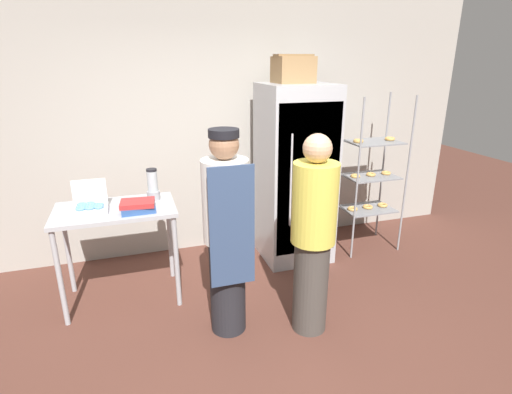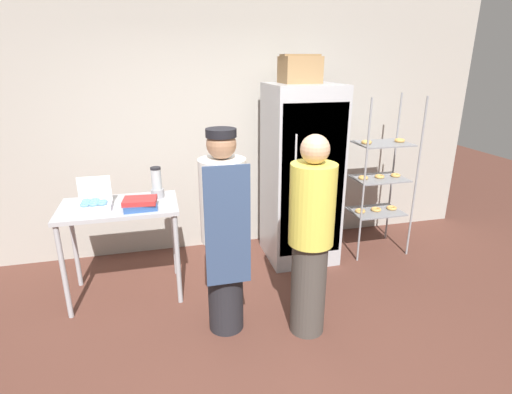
{
  "view_description": "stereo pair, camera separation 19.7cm",
  "coord_description": "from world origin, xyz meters",
  "px_view_note": "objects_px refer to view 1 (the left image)",
  "views": [
    {
      "loc": [
        -0.87,
        -2.27,
        2.14
      ],
      "look_at": [
        0.09,
        0.73,
        1.04
      ],
      "focal_mm": 28.0,
      "sensor_mm": 36.0,
      "label": 1
    },
    {
      "loc": [
        -0.68,
        -2.33,
        2.14
      ],
      "look_at": [
        0.09,
        0.73,
        1.04
      ],
      "focal_mm": 28.0,
      "sensor_mm": 36.0,
      "label": 2
    }
  ],
  "objects_px": {
    "baking_rack": "(371,176)",
    "blender_pitcher": "(153,186)",
    "refrigerator": "(295,175)",
    "cardboard_storage_box": "(293,69)",
    "donut_box": "(90,207)",
    "person_baker": "(227,233)",
    "person_customer": "(313,236)",
    "binder_stack": "(138,206)"
  },
  "relations": [
    {
      "from": "baking_rack",
      "to": "blender_pitcher",
      "type": "height_order",
      "value": "baking_rack"
    },
    {
      "from": "refrigerator",
      "to": "baking_rack",
      "type": "distance_m",
      "value": 0.92
    },
    {
      "from": "refrigerator",
      "to": "baking_rack",
      "type": "relative_size",
      "value": 1.07
    },
    {
      "from": "refrigerator",
      "to": "cardboard_storage_box",
      "type": "relative_size",
      "value": 5.03
    },
    {
      "from": "refrigerator",
      "to": "donut_box",
      "type": "relative_size",
      "value": 6.73
    },
    {
      "from": "cardboard_storage_box",
      "to": "blender_pitcher",
      "type": "bearing_deg",
      "value": -168.92
    },
    {
      "from": "donut_box",
      "to": "person_baker",
      "type": "bearing_deg",
      "value": -34.21
    },
    {
      "from": "baking_rack",
      "to": "person_customer",
      "type": "height_order",
      "value": "baking_rack"
    },
    {
      "from": "refrigerator",
      "to": "baking_rack",
      "type": "xyz_separation_m",
      "value": [
        0.91,
        -0.06,
        -0.08
      ]
    },
    {
      "from": "blender_pitcher",
      "to": "person_baker",
      "type": "relative_size",
      "value": 0.17
    },
    {
      "from": "cardboard_storage_box",
      "to": "binder_stack",
      "type": "bearing_deg",
      "value": -160.79
    },
    {
      "from": "binder_stack",
      "to": "cardboard_storage_box",
      "type": "distance_m",
      "value": 2.04
    },
    {
      "from": "baking_rack",
      "to": "donut_box",
      "type": "relative_size",
      "value": 6.3
    },
    {
      "from": "blender_pitcher",
      "to": "person_customer",
      "type": "xyz_separation_m",
      "value": [
        1.12,
        -1.06,
        -0.2
      ]
    },
    {
      "from": "baking_rack",
      "to": "person_customer",
      "type": "relative_size",
      "value": 1.09
    },
    {
      "from": "donut_box",
      "to": "person_customer",
      "type": "height_order",
      "value": "person_customer"
    },
    {
      "from": "baking_rack",
      "to": "cardboard_storage_box",
      "type": "height_order",
      "value": "cardboard_storage_box"
    },
    {
      "from": "blender_pitcher",
      "to": "person_baker",
      "type": "xyz_separation_m",
      "value": [
        0.48,
        -0.86,
        -0.17
      ]
    },
    {
      "from": "blender_pitcher",
      "to": "person_baker",
      "type": "bearing_deg",
      "value": -60.97
    },
    {
      "from": "person_customer",
      "to": "person_baker",
      "type": "bearing_deg",
      "value": 163.3
    },
    {
      "from": "refrigerator",
      "to": "cardboard_storage_box",
      "type": "xyz_separation_m",
      "value": [
        -0.03,
        0.07,
        1.09
      ]
    },
    {
      "from": "refrigerator",
      "to": "binder_stack",
      "type": "xyz_separation_m",
      "value": [
        -1.66,
        -0.5,
        0.0
      ]
    },
    {
      "from": "refrigerator",
      "to": "person_baker",
      "type": "bearing_deg",
      "value": -133.56
    },
    {
      "from": "blender_pitcher",
      "to": "refrigerator",
      "type": "bearing_deg",
      "value": 8.33
    },
    {
      "from": "blender_pitcher",
      "to": "cardboard_storage_box",
      "type": "bearing_deg",
      "value": 11.08
    },
    {
      "from": "donut_box",
      "to": "person_customer",
      "type": "bearing_deg",
      "value": -28.04
    },
    {
      "from": "refrigerator",
      "to": "person_baker",
      "type": "distance_m",
      "value": 1.5
    },
    {
      "from": "refrigerator",
      "to": "blender_pitcher",
      "type": "relative_size",
      "value": 6.54
    },
    {
      "from": "baking_rack",
      "to": "refrigerator",
      "type": "bearing_deg",
      "value": 175.97
    },
    {
      "from": "baking_rack",
      "to": "donut_box",
      "type": "distance_m",
      "value": 2.98
    },
    {
      "from": "donut_box",
      "to": "binder_stack",
      "type": "relative_size",
      "value": 0.95
    },
    {
      "from": "cardboard_storage_box",
      "to": "donut_box",
      "type": "bearing_deg",
      "value": -167.07
    },
    {
      "from": "baking_rack",
      "to": "person_baker",
      "type": "xyz_separation_m",
      "value": [
        -1.94,
        -1.02,
        0.0
      ]
    },
    {
      "from": "donut_box",
      "to": "binder_stack",
      "type": "xyz_separation_m",
      "value": [
        0.39,
        -0.11,
        -0.0
      ]
    },
    {
      "from": "binder_stack",
      "to": "person_baker",
      "type": "height_order",
      "value": "person_baker"
    },
    {
      "from": "person_baker",
      "to": "donut_box",
      "type": "bearing_deg",
      "value": 145.79
    },
    {
      "from": "blender_pitcher",
      "to": "cardboard_storage_box",
      "type": "height_order",
      "value": "cardboard_storage_box"
    },
    {
      "from": "cardboard_storage_box",
      "to": "baking_rack",
      "type": "bearing_deg",
      "value": -8.05
    },
    {
      "from": "donut_box",
      "to": "blender_pitcher",
      "type": "distance_m",
      "value": 0.57
    },
    {
      "from": "binder_stack",
      "to": "donut_box",
      "type": "bearing_deg",
      "value": 164.74
    },
    {
      "from": "refrigerator",
      "to": "cardboard_storage_box",
      "type": "bearing_deg",
      "value": 113.36
    },
    {
      "from": "blender_pitcher",
      "to": "donut_box",
      "type": "bearing_deg",
      "value": -162.11
    }
  ]
}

